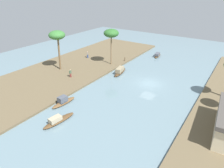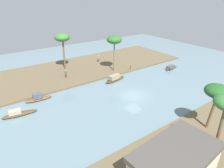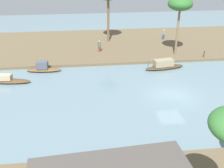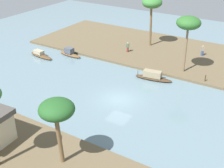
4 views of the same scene
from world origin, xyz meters
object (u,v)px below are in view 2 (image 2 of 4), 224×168
(person_by_mooring, at_px, (66,74))
(palm_tree_right_tall, at_px, (217,92))
(mooring_post, at_px, (130,67))
(riverside_building, at_px, (175,163))
(person_on_near_bank, at_px, (98,59))
(sampan_foreground, at_px, (18,113))
(palm_tree_left_near, at_px, (114,40))
(sampan_with_red_awning, at_px, (171,68))
(palm_tree_left_far, at_px, (62,38))
(sampan_upstream_small, at_px, (38,98))
(sampan_downstream_large, at_px, (115,78))

(person_by_mooring, distance_m, palm_tree_right_tall, 26.71)
(mooring_post, xyz_separation_m, riverside_building, (14.72, 23.39, 1.21))
(person_on_near_bank, relative_size, mooring_post, 1.89)
(sampan_foreground, xyz_separation_m, palm_tree_left_near, (-20.60, -5.81, 6.57))
(sampan_with_red_awning, distance_m, mooring_post, 9.33)
(palm_tree_left_near, distance_m, palm_tree_left_far, 10.76)
(sampan_foreground, relative_size, sampan_upstream_small, 1.14)
(person_by_mooring, height_order, riverside_building, riverside_building)
(sampan_with_red_awning, bearing_deg, person_on_near_bank, -58.72)
(mooring_post, bearing_deg, sampan_with_red_awning, 150.63)
(sampan_with_red_awning, bearing_deg, palm_tree_right_tall, 41.61)
(sampan_upstream_small, xyz_separation_m, person_on_near_bank, (-17.44, -10.13, 0.54))
(riverside_building, bearing_deg, mooring_post, -126.44)
(palm_tree_right_tall, bearing_deg, sampan_with_red_awning, -129.00)
(sampan_downstream_large, height_order, palm_tree_left_near, palm_tree_left_near)
(sampan_downstream_large, bearing_deg, sampan_upstream_small, -12.20)
(sampan_foreground, xyz_separation_m, sampan_with_red_awning, (-32.13, 0.17, 0.02))
(palm_tree_left_near, bearing_deg, sampan_with_red_awning, 152.59)
(sampan_with_red_awning, distance_m, palm_tree_left_near, 14.55)
(sampan_foreground, relative_size, palm_tree_left_far, 0.60)
(riverside_building, bearing_deg, sampan_upstream_small, -79.34)
(sampan_foreground, height_order, person_on_near_bank, person_on_near_bank)
(mooring_post, bearing_deg, palm_tree_left_far, -34.99)
(sampan_foreground, bearing_deg, palm_tree_left_far, -127.23)
(sampan_foreground, xyz_separation_m, sampan_downstream_large, (-17.96, -1.92, 0.13))
(sampan_downstream_large, bearing_deg, palm_tree_left_far, -71.04)
(mooring_post, bearing_deg, sampan_foreground, 10.40)
(person_on_near_bank, bearing_deg, sampan_downstream_large, -128.78)
(sampan_foreground, bearing_deg, palm_tree_right_tall, 144.61)
(person_by_mooring, bearing_deg, sampan_downstream_large, -55.20)
(sampan_with_red_awning, xyz_separation_m, palm_tree_right_tall, (13.57, 16.75, 4.99))
(sampan_downstream_large, bearing_deg, riverside_building, 58.46)
(palm_tree_right_tall, bearing_deg, person_by_mooring, -72.40)
(sampan_upstream_small, relative_size, palm_tree_right_tall, 0.70)
(person_on_near_bank, distance_m, riverside_building, 33.92)
(palm_tree_right_tall, bearing_deg, person_on_near_bank, -94.57)
(sampan_foreground, distance_m, person_by_mooring, 13.42)
(riverside_building, bearing_deg, palm_tree_left_near, -118.78)
(mooring_post, relative_size, palm_tree_left_near, 0.11)
(sampan_downstream_large, relative_size, sampan_with_red_awning, 1.15)
(sampan_foreground, relative_size, palm_tree_left_near, 0.62)
(palm_tree_left_near, height_order, riverside_building, palm_tree_left_near)
(person_on_near_bank, relative_size, person_by_mooring, 1.04)
(palm_tree_left_far, bearing_deg, palm_tree_left_near, 140.75)
(person_by_mooring, bearing_deg, riverside_building, -107.43)
(sampan_foreground, xyz_separation_m, mooring_post, (-24.01, -4.41, 0.41))
(sampan_downstream_large, bearing_deg, mooring_post, -166.64)
(palm_tree_left_near, distance_m, palm_tree_right_tall, 22.88)
(mooring_post, bearing_deg, palm_tree_right_tall, 75.68)
(palm_tree_left_near, bearing_deg, sampan_downstream_large, 55.84)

